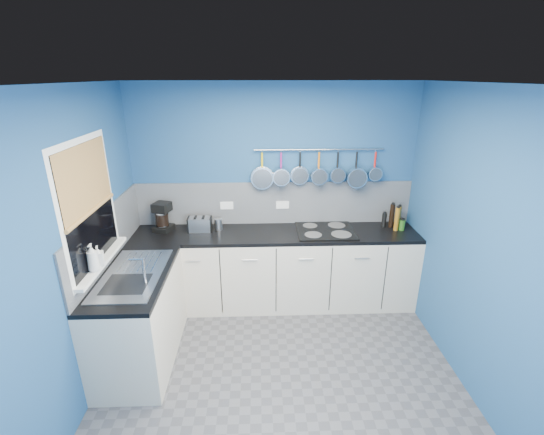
{
  "coord_description": "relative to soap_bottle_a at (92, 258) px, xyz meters",
  "views": [
    {
      "loc": [
        -0.18,
        -2.67,
        2.56
      ],
      "look_at": [
        -0.05,
        0.75,
        1.25
      ],
      "focal_mm": 24.82,
      "sensor_mm": 36.0,
      "label": 1
    }
  ],
  "objects": [
    {
      "name": "soap_bottle_b",
      "position": [
        0.0,
        0.11,
        -0.03
      ],
      "size": [
        0.1,
        0.1,
        0.17
      ],
      "primitive_type": "imported",
      "rotation": [
        0.0,
        0.0,
        0.26
      ],
      "color": "white",
      "rests_on": "window_sill"
    },
    {
      "name": "socket_right",
      "position": [
        1.63,
        1.37,
        -0.04
      ],
      "size": [
        0.15,
        0.01,
        0.09
      ],
      "primitive_type": "cube",
      "color": "white",
      "rests_on": "backsplash_back"
    },
    {
      "name": "floor",
      "position": [
        1.53,
        -0.1,
        -1.18
      ],
      "size": [
        3.2,
        3.0,
        0.02
      ],
      "primitive_type": "cube",
      "color": "#47474C",
      "rests_on": "ground"
    },
    {
      "name": "condiment_4",
      "position": [
        2.9,
        1.11,
        -0.13
      ],
      "size": [
        0.05,
        0.05,
        0.27
      ],
      "primitive_type": "cylinder",
      "color": "#8C5914",
      "rests_on": "worktop_back"
    },
    {
      "name": "soap_bottle_a",
      "position": [
        0.0,
        0.0,
        0.0
      ],
      "size": [
        0.1,
        0.1,
        0.24
      ],
      "primitive_type": "imported",
      "rotation": [
        0.0,
        0.0,
        0.07
      ],
      "color": "white",
      "rests_on": "window_sill"
    },
    {
      "name": "bamboo_blind",
      "position": [
        -0.03,
        0.2,
        0.61
      ],
      "size": [
        0.01,
        0.9,
        0.55
      ],
      "primitive_type": "cube",
      "color": "#B47B41",
      "rests_on": "wall_left"
    },
    {
      "name": "hob",
      "position": [
        2.1,
        1.12,
        -0.26
      ],
      "size": [
        0.65,
        0.57,
        0.01
      ],
      "primitive_type": "cube",
      "color": "black",
      "rests_on": "worktop_back"
    },
    {
      "name": "pan_4",
      "position": [
        2.24,
        1.34,
        0.43
      ],
      "size": [
        0.18,
        0.09,
        0.37
      ],
      "primitive_type": null,
      "color": "silver",
      "rests_on": "pot_rail"
    },
    {
      "name": "pan_0",
      "position": [
        1.4,
        1.34,
        0.39
      ],
      "size": [
        0.25,
        0.05,
        0.44
      ],
      "primitive_type": null,
      "color": "silver",
      "rests_on": "pot_rail"
    },
    {
      "name": "backsplash_left",
      "position": [
        -0.06,
        0.5,
        -0.02
      ],
      "size": [
        0.02,
        1.8,
        0.5
      ],
      "primitive_type": "cube",
      "color": "gray",
      "rests_on": "wall_left"
    },
    {
      "name": "wall_right",
      "position": [
        3.14,
        -0.1,
        0.08
      ],
      "size": [
        0.02,
        3.0,
        2.5
      ],
      "primitive_type": "cube",
      "color": "navy",
      "rests_on": "ground"
    },
    {
      "name": "window_glass",
      "position": [
        -0.04,
        0.2,
        0.38
      ],
      "size": [
        0.01,
        0.9,
        1.0
      ],
      "primitive_type": "cube",
      "color": "black",
      "rests_on": "wall_left"
    },
    {
      "name": "backsplash_back",
      "position": [
        1.53,
        1.39,
        -0.02
      ],
      "size": [
        3.2,
        0.02,
        0.5
      ],
      "primitive_type": "cube",
      "color": "gray",
      "rests_on": "wall_back"
    },
    {
      "name": "pot_rail",
      "position": [
        2.03,
        1.35,
        0.61
      ],
      "size": [
        1.45,
        0.02,
        0.02
      ],
      "primitive_type": "cylinder",
      "rotation": [
        0.0,
        1.57,
        0.0
      ],
      "color": "silver",
      "rests_on": "wall_back"
    },
    {
      "name": "mixer_tap",
      "position": [
        0.39,
        0.02,
        -0.14
      ],
      "size": [
        0.12,
        0.08,
        0.26
      ],
      "primitive_type": null,
      "color": "silver",
      "rests_on": "worktop_left"
    },
    {
      "name": "pan_1",
      "position": [
        1.61,
        1.34,
        0.42
      ],
      "size": [
        0.19,
        0.13,
        0.38
      ],
      "primitive_type": null,
      "color": "silver",
      "rests_on": "pot_rail"
    },
    {
      "name": "window_sill",
      "position": [
        -0.02,
        0.2,
        -0.13
      ],
      "size": [
        0.1,
        0.98,
        0.03
      ],
      "primitive_type": "cube",
      "color": "white",
      "rests_on": "wall_left"
    },
    {
      "name": "ceiling",
      "position": [
        1.53,
        -0.1,
        1.34
      ],
      "size": [
        3.2,
        3.0,
        0.02
      ],
      "primitive_type": "cube",
      "color": "white",
      "rests_on": "ground"
    },
    {
      "name": "pan_5",
      "position": [
        2.45,
        1.34,
        0.4
      ],
      "size": [
        0.23,
        0.13,
        0.42
      ],
      "primitive_type": null,
      "color": "silver",
      "rests_on": "pot_rail"
    },
    {
      "name": "cabinet_run_back",
      "position": [
        1.53,
        1.1,
        -0.74
      ],
      "size": [
        3.2,
        0.6,
        0.86
      ],
      "primitive_type": "cube",
      "color": "beige",
      "rests_on": "ground"
    },
    {
      "name": "pan_6",
      "position": [
        2.67,
        1.34,
        0.44
      ],
      "size": [
        0.16,
        0.09,
        0.35
      ],
      "primitive_type": null,
      "color": "silver",
      "rests_on": "pot_rail"
    },
    {
      "name": "worktop_left",
      "position": [
        0.23,
        0.2,
        -0.29
      ],
      "size": [
        0.6,
        1.2,
        0.04
      ],
      "primitive_type": "cube",
      "color": "black",
      "rests_on": "cabinet_run_left"
    },
    {
      "name": "window_frame",
      "position": [
        -0.05,
        0.2,
        0.38
      ],
      "size": [
        0.01,
        1.0,
        1.1
      ],
      "primitive_type": "cube",
      "color": "white",
      "rests_on": "wall_left"
    },
    {
      "name": "sink_unit",
      "position": [
        0.23,
        0.2,
        -0.27
      ],
      "size": [
        0.5,
        0.95,
        0.01
      ],
      "primitive_type": "cube",
      "color": "silver",
      "rests_on": "worktop_left"
    },
    {
      "name": "pan_3",
      "position": [
        2.03,
        1.34,
        0.42
      ],
      "size": [
        0.19,
        0.13,
        0.38
      ],
      "primitive_type": null,
      "color": "silver",
      "rests_on": "pot_rail"
    },
    {
      "name": "wall_left",
      "position": [
        -0.08,
        -0.1,
        0.08
      ],
      "size": [
        0.02,
        3.0,
        2.5
      ],
      "primitive_type": "cube",
      "color": "navy",
      "rests_on": "ground"
    },
    {
      "name": "condiment_0",
      "position": [
        2.96,
        1.21,
        -0.14
      ],
      "size": [
        0.05,
        0.05,
        0.25
      ],
      "primitive_type": "cylinder",
      "color": "brown",
      "rests_on": "worktop_back"
    },
    {
      "name": "wall_front",
      "position": [
        1.53,
        -1.61,
        0.08
      ],
      "size": [
        3.2,
        0.02,
        2.5
      ],
      "primitive_type": "cube",
      "color": "navy",
      "rests_on": "ground"
    },
    {
      "name": "socket_left",
      "position": [
        0.98,
        1.37,
        -0.04
      ],
      "size": [
        0.15,
        0.01,
        0.09
      ],
      "primitive_type": "cube",
      "color": "white",
      "rests_on": "backsplash_back"
    },
    {
      "name": "worktop_back",
      "position": [
        1.53,
        1.1,
        -0.29
      ],
      "size": [
        3.2,
        0.6,
        0.04
      ],
      "primitive_type": "cube",
      "color": "black",
      "rests_on": "cabinet_run_back"
    },
    {
      "name": "condiment_2",
      "position": [
        2.79,
        1.21,
        -0.19
      ],
      "size": [
        0.05,
        0.05,
        0.17
      ],
      "primitive_type": "cylinder",
      "color": "black",
      "rests_on": "worktop_back"
    },
    {
      "name": "cabinet_run_left",
      "position": [
        0.23,
        0.2,
        -0.74
      ],
      "size": [
        0.6,
        1.2,
        0.86
      ],
      "primitive_type": "cube",
      "color": "beige",
      "rests_on": "ground"
    },
    {
      "name": "toaster",
      "position": [
        0.69,
        1.18,
        -0.19
      ],
      "size": [
        0.25,
        0.15,
        0.16
      ],
      "primitive_type": "cube",
      "rotation": [
        0.0,
        0.0,
        -0.02
      ],
      "color": "silver",
      "rests_on": "worktop_back"
    },
    {
      "name": "canister",
      "position": [
        0.89,
        1.21,
        -0.21
      ],
      "size": [
        0.11,
        0.11,
        0.13
      ],
      "primitive_type": "cylinder",
      "rotation": [
        0.0,
        0.0,
        -0.34
      ],
      "color": "silver",
      "rests_on": "worktop_back"
    },
    {
      "name": "pan_2",
      "position": [
        1.82,
        1.34,
        0.41
      ],
      "size": [
        0.2,
        0.05,
        0.39
      ],
      "primitive_type": null,
      "color": "silver",
      "rests_on": "pot_rail"
    },
    {
      "name": "wall_back",
      "position": [
        1.53,
        1.41,
        0.08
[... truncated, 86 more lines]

